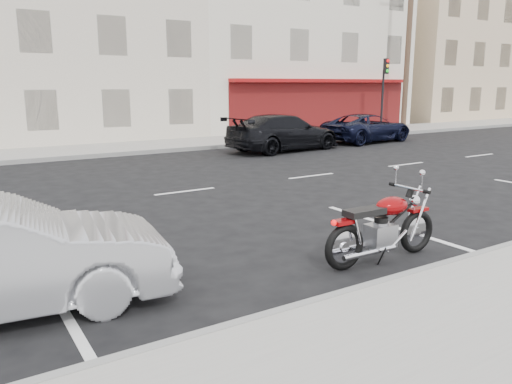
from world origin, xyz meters
TOP-DOWN VIEW (x-y plane):
  - ground at (0.00, 0.00)m, footprint 120.00×120.00m
  - sidewalk_far at (-5.00, 8.70)m, footprint 80.00×3.40m
  - curb_near at (-5.00, -7.00)m, footprint 80.00×0.12m
  - curb_far at (-5.00, 7.00)m, footprint 80.00×0.12m
  - bldg_cream at (-2.00, 16.30)m, footprint 12.00×12.00m
  - bldg_corner at (11.00, 16.30)m, footprint 14.00×12.00m
  - bldg_far_east at (26.00, 16.30)m, footprint 12.00×12.00m
  - utility_pole at (15.50, 8.60)m, footprint 1.80×0.30m
  - traffic_light at (13.50, 8.33)m, footprint 0.26×0.30m
  - fire_hydrant at (12.00, 8.50)m, footprint 0.20×0.20m
  - motorcycle at (-0.78, -6.19)m, footprint 2.18×0.72m
  - suv_far at (9.66, 5.57)m, footprint 4.82×2.61m
  - car_far at (4.60, 5.07)m, footprint 5.21×2.60m

SIDE VIEW (x-z plane):
  - ground at x=0.00m, z-range 0.00..0.00m
  - sidewalk_far at x=-5.00m, z-range 0.00..0.15m
  - curb_near at x=-5.00m, z-range 0.00..0.16m
  - curb_far at x=-5.00m, z-range 0.00..0.16m
  - motorcycle at x=-0.78m, z-range -0.05..1.04m
  - fire_hydrant at x=12.00m, z-range 0.17..0.89m
  - suv_far at x=9.66m, z-range 0.00..1.29m
  - car_far at x=4.60m, z-range 0.00..1.45m
  - traffic_light at x=13.50m, z-range 0.66..4.46m
  - utility_pole at x=15.50m, z-range 0.24..9.24m
  - bldg_far_east at x=26.00m, z-range 0.00..11.00m
  - bldg_cream at x=-2.00m, z-range 0.00..11.50m
  - bldg_corner at x=11.00m, z-range 0.00..12.50m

